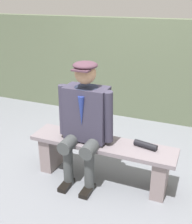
% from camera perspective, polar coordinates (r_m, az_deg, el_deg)
% --- Properties ---
extents(ground_plane, '(30.00, 30.00, 0.00)m').
position_cam_1_polar(ground_plane, '(3.33, 1.18, -13.51)').
color(ground_plane, slate).
extents(bench, '(1.64, 0.37, 0.48)m').
position_cam_1_polar(bench, '(3.15, 1.23, -8.86)').
color(bench, slate).
rests_on(bench, ground).
extents(seated_man, '(0.63, 0.54, 1.37)m').
position_cam_1_polar(seated_man, '(2.97, -2.30, -1.28)').
color(seated_man, '#373346').
rests_on(seated_man, ground).
extents(rolled_magazine, '(0.26, 0.12, 0.07)m').
position_cam_1_polar(rolled_magazine, '(2.99, 10.20, -6.73)').
color(rolled_magazine, black).
rests_on(rolled_magazine, bench).
extents(stadium_wall, '(12.00, 0.24, 1.66)m').
position_cam_1_polar(stadium_wall, '(4.70, 10.01, 8.42)').
color(stadium_wall, '#59654C').
rests_on(stadium_wall, ground).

